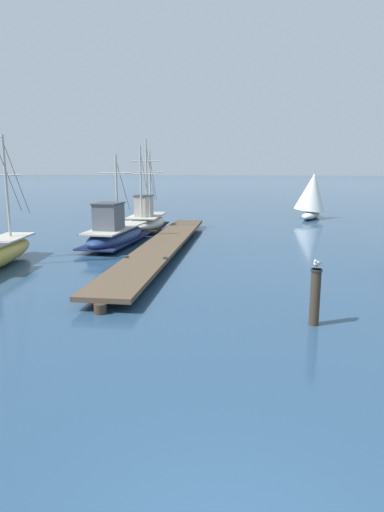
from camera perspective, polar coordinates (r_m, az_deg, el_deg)
floating_dock at (r=21.50m, az=-3.72°, el=1.50°), size 1.80×18.89×0.53m
fishing_boat_0 at (r=28.60m, az=-5.94°, el=4.63°), size 2.29×5.84×5.78m
fishing_boat_2 at (r=23.35m, az=-9.95°, el=2.94°), size 2.40×6.20×4.70m
mooring_piling at (r=11.95m, az=15.67°, el=-5.00°), size 0.30×0.30×1.52m
perched_seagull at (r=11.75m, az=15.91°, el=-0.92°), size 0.26×0.35×0.27m
distant_sailboat at (r=36.29m, az=15.25°, el=7.59°), size 3.28×4.87×4.01m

